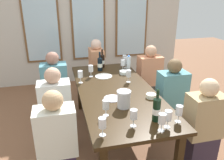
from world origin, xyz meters
TOP-DOWN VIEW (x-y plane):
  - ground_plane at (0.00, 0.00)m, footprint 12.00×12.00m
  - back_wall_with_windows at (0.00, 2.33)m, footprint 4.14×0.10m
  - dining_table at (0.00, 0.00)m, footprint 0.94×2.15m
  - white_plate_0 at (-0.11, -0.24)m, footprint 0.20×0.20m
  - white_plate_1 at (-0.06, 0.51)m, footprint 0.25×0.25m
  - metal_pitcher at (-0.04, -0.46)m, footprint 0.16×0.16m
  - wine_bottle_0 at (0.19, -0.80)m, footprint 0.08×0.08m
  - wine_bottle_1 at (-0.06, 0.78)m, footprint 0.08×0.08m
  - wine_bottle_2 at (0.01, 0.94)m, footprint 0.08×0.08m
  - tasting_bowl_0 at (0.34, -0.31)m, footprint 0.12×0.12m
  - tasting_bowl_1 at (0.27, 0.55)m, footprint 0.14×0.14m
  - water_bottle at (0.39, 0.71)m, footprint 0.06×0.06m
  - wine_glass_0 at (0.24, -0.93)m, footprint 0.07×0.07m
  - wine_glass_1 at (-0.27, -0.59)m, footprint 0.07×0.07m
  - wine_glass_2 at (-0.41, 0.35)m, footprint 0.07×0.07m
  - wine_glass_3 at (0.37, 0.81)m, footprint 0.07×0.07m
  - wine_glass_4 at (-0.06, -0.84)m, footprint 0.07×0.07m
  - wine_glass_5 at (0.40, 0.96)m, footprint 0.07×0.07m
  - wine_glass_6 at (0.39, -0.87)m, footprint 0.07×0.07m
  - wine_glass_7 at (0.30, 0.71)m, footprint 0.07×0.07m
  - wine_glass_8 at (-0.24, 0.55)m, footprint 0.07×0.07m
  - wine_glass_9 at (0.23, 0.22)m, footprint 0.07×0.07m
  - wine_glass_10 at (-0.37, -0.91)m, footprint 0.07×0.07m
  - wine_glass_11 at (0.16, -0.97)m, footprint 0.07×0.07m
  - seated_person_0 at (-0.77, -0.68)m, footprint 0.38×0.24m
  - seated_person_1 at (0.77, -0.76)m, footprint 0.38×0.24m
  - seated_person_2 at (-0.77, -0.03)m, footprint 0.38×0.24m
  - seated_person_3 at (0.77, -0.05)m, footprint 0.38×0.24m
  - seated_person_4 at (-0.77, 0.70)m, footprint 0.38×0.24m
  - seated_person_5 at (0.77, 0.73)m, footprint 0.38×0.24m
  - seated_person_6 at (0.00, 1.42)m, footprint 0.24×0.38m

SIDE VIEW (x-z plane):
  - ground_plane at x=0.00m, z-range 0.00..0.00m
  - seated_person_0 at x=-0.77m, z-range -0.03..1.08m
  - seated_person_1 at x=0.77m, z-range -0.03..1.08m
  - seated_person_2 at x=-0.77m, z-range -0.03..1.08m
  - seated_person_3 at x=0.77m, z-range -0.03..1.08m
  - seated_person_4 at x=-0.77m, z-range -0.03..1.08m
  - seated_person_5 at x=0.77m, z-range -0.03..1.08m
  - seated_person_6 at x=0.00m, z-range -0.03..1.08m
  - dining_table at x=0.00m, z-range 0.30..1.04m
  - white_plate_0 at x=-0.11m, z-range 0.74..0.75m
  - white_plate_1 at x=-0.06m, z-range 0.74..0.75m
  - tasting_bowl_0 at x=0.34m, z-range 0.74..0.79m
  - tasting_bowl_1 at x=0.27m, z-range 0.74..0.79m
  - metal_pitcher at x=-0.04m, z-range 0.74..0.93m
  - water_bottle at x=0.39m, z-range 0.73..0.97m
  - wine_bottle_2 at x=0.01m, z-range 0.70..1.00m
  - wine_bottle_1 at x=-0.06m, z-range 0.70..1.00m
  - wine_glass_0 at x=0.24m, z-range 0.77..0.94m
  - wine_glass_3 at x=0.37m, z-range 0.77..0.94m
  - wine_glass_5 at x=0.40m, z-range 0.77..0.94m
  - wine_glass_2 at x=-0.41m, z-range 0.77..0.94m
  - wine_glass_4 at x=-0.06m, z-range 0.77..0.94m
  - wine_glass_9 at x=0.23m, z-range 0.77..0.94m
  - wine_glass_10 at x=-0.37m, z-range 0.77..0.94m
  - wine_glass_1 at x=-0.27m, z-range 0.77..0.95m
  - wine_glass_6 at x=0.39m, z-range 0.77..0.95m
  - wine_glass_7 at x=0.30m, z-range 0.77..0.95m
  - wine_glass_8 at x=-0.24m, z-range 0.77..0.95m
  - wine_glass_11 at x=0.16m, z-range 0.77..0.95m
  - wine_bottle_0 at x=0.19m, z-range 0.70..1.03m
  - back_wall_with_windows at x=0.00m, z-range 0.00..2.90m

